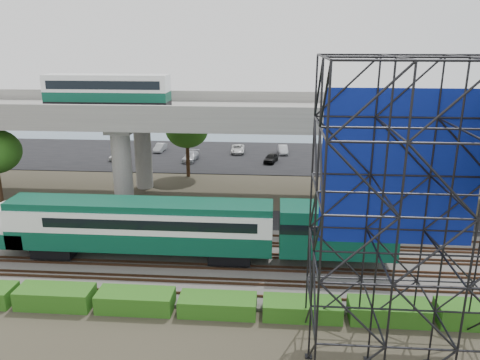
{
  "coord_description": "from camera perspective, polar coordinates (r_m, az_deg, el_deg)",
  "views": [
    {
      "loc": [
        4.21,
        -28.6,
        15.78
      ],
      "look_at": [
        1.54,
        6.0,
        5.19
      ],
      "focal_mm": 35.0,
      "sensor_mm": 36.0,
      "label": 1
    }
  ],
  "objects": [
    {
      "name": "parking_lot",
      "position": [
        64.68,
        0.55,
        2.89
      ],
      "size": [
        90.0,
        18.0,
        0.08
      ],
      "primitive_type": "cube",
      "color": "black",
      "rests_on": "ground"
    },
    {
      "name": "parked_cars",
      "position": [
        64.01,
        3.59,
        3.29
      ],
      "size": [
        35.23,
        9.73,
        1.3
      ],
      "color": "silver",
      "rests_on": "parking_lot"
    },
    {
      "name": "ground",
      "position": [
        32.93,
        -3.55,
        -11.69
      ],
      "size": [
        140.0,
        140.0,
        0.0
      ],
      "primitive_type": "plane",
      "color": "#474233",
      "rests_on": "ground"
    },
    {
      "name": "rail_tracks",
      "position": [
        34.56,
        -3.1,
        -9.7
      ],
      "size": [
        90.0,
        9.52,
        0.16
      ],
      "color": "#472D1E",
      "rests_on": "ballast_bed"
    },
    {
      "name": "overpass",
      "position": [
        45.52,
        -2.09,
        7.39
      ],
      "size": [
        80.0,
        12.0,
        12.4
      ],
      "color": "#9E9B93",
      "rests_on": "ground"
    },
    {
      "name": "service_road",
      "position": [
        42.36,
        -1.61,
        -4.85
      ],
      "size": [
        90.0,
        5.0,
        0.08
      ],
      "primitive_type": "cube",
      "color": "black",
      "rests_on": "ground"
    },
    {
      "name": "scaffold_tower",
      "position": [
        23.15,
        20.39,
        -5.18
      ],
      "size": [
        9.36,
        6.36,
        15.0
      ],
      "color": "black",
      "rests_on": "ground"
    },
    {
      "name": "trees",
      "position": [
        46.76,
        -6.65,
        4.25
      ],
      "size": [
        40.94,
        16.94,
        7.69
      ],
      "color": "#382314",
      "rests_on": "ground"
    },
    {
      "name": "harbor_water",
      "position": [
        86.16,
        1.55,
        6.42
      ],
      "size": [
        140.0,
        40.0,
        0.03
      ],
      "primitive_type": "cube",
      "color": "#476375",
      "rests_on": "ground"
    },
    {
      "name": "ballast_bed",
      "position": [
        34.64,
        -3.09,
        -9.97
      ],
      "size": [
        90.0,
        12.0,
        0.2
      ],
      "primitive_type": "cube",
      "color": "slate",
      "rests_on": "ground"
    },
    {
      "name": "hedge_strip",
      "position": [
        28.85,
        -2.72,
        -14.89
      ],
      "size": [
        34.6,
        1.8,
        1.2
      ],
      "color": "#225212",
      "rests_on": "ground"
    },
    {
      "name": "commuter_train",
      "position": [
        34.03,
        -8.6,
        -5.5
      ],
      "size": [
        29.3,
        3.06,
        4.3
      ],
      "color": "black",
      "rests_on": "rail_tracks"
    },
    {
      "name": "suv",
      "position": [
        43.37,
        -14.33,
        -3.7
      ],
      "size": [
        5.89,
        3.26,
        1.56
      ],
      "primitive_type": "imported",
      "rotation": [
        0.0,
        0.0,
        1.7
      ],
      "color": "black",
      "rests_on": "service_road"
    }
  ]
}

